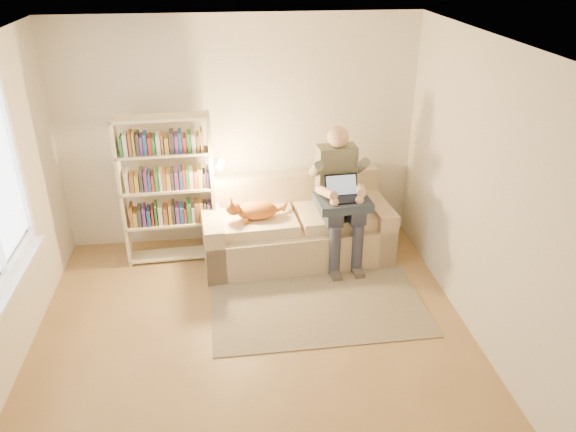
{
  "coord_description": "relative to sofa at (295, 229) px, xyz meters",
  "views": [
    {
      "loc": [
        -0.19,
        -3.83,
        3.29
      ],
      "look_at": [
        0.4,
        1.0,
        0.86
      ],
      "focal_mm": 35.0,
      "sensor_mm": 36.0,
      "label": 1
    }
  ],
  "objects": [
    {
      "name": "floor",
      "position": [
        -0.57,
        -1.74,
        -0.32
      ],
      "size": [
        4.5,
        4.5,
        0.0
      ],
      "primitive_type": "plane",
      "color": "olive",
      "rests_on": "ground"
    },
    {
      "name": "ceiling",
      "position": [
        -0.57,
        -1.74,
        2.28
      ],
      "size": [
        4.0,
        4.5,
        0.02
      ],
      "primitive_type": "cube",
      "color": "white",
      "rests_on": "wall_back"
    },
    {
      "name": "wall_right",
      "position": [
        1.43,
        -1.74,
        0.98
      ],
      "size": [
        0.02,
        4.5,
        2.6
      ],
      "primitive_type": "cube",
      "color": "silver",
      "rests_on": "floor"
    },
    {
      "name": "wall_back",
      "position": [
        -0.57,
        0.51,
        0.98
      ],
      "size": [
        4.0,
        0.02,
        2.6
      ],
      "primitive_type": "cube",
      "color": "silver",
      "rests_on": "floor"
    },
    {
      "name": "sofa",
      "position": [
        0.0,
        0.0,
        0.0
      ],
      "size": [
        2.13,
        1.08,
        0.88
      ],
      "rotation": [
        0.0,
        0.0,
        0.07
      ],
      "color": "tan",
      "rests_on": "floor"
    },
    {
      "name": "person",
      "position": [
        0.46,
        -0.12,
        0.53
      ],
      "size": [
        0.46,
        0.7,
        1.51
      ],
      "rotation": [
        0.0,
        0.0,
        0.07
      ],
      "color": "#6D6F5A",
      "rests_on": "sofa"
    },
    {
      "name": "cat",
      "position": [
        -0.49,
        -0.17,
        0.35
      ],
      "size": [
        0.67,
        0.27,
        0.24
      ],
      "rotation": [
        0.0,
        0.0,
        0.07
      ],
      "color": "orange",
      "rests_on": "sofa"
    },
    {
      "name": "blanket",
      "position": [
        0.49,
        -0.27,
        0.44
      ],
      "size": [
        0.59,
        0.5,
        0.09
      ],
      "primitive_type": "cube",
      "rotation": [
        0.0,
        0.0,
        0.07
      ],
      "color": "#283546",
      "rests_on": "person"
    },
    {
      "name": "laptop",
      "position": [
        0.49,
        -0.26,
        0.54
      ],
      "size": [
        0.38,
        0.33,
        0.3
      ],
      "rotation": [
        0.0,
        0.0,
        0.07
      ],
      "color": "black",
      "rests_on": "blanket"
    },
    {
      "name": "bookshelf",
      "position": [
        -1.38,
        0.08,
        0.6
      ],
      "size": [
        1.12,
        0.3,
        1.67
      ],
      "rotation": [
        0.0,
        0.0,
        0.05
      ],
      "color": "beige",
      "rests_on": "floor"
    },
    {
      "name": "rug",
      "position": [
        0.09,
        -1.07,
        -0.31
      ],
      "size": [
        2.12,
        1.27,
        0.01
      ],
      "primitive_type": "cube",
      "rotation": [
        0.0,
        0.0,
        0.02
      ],
      "color": "gray",
      "rests_on": "floor"
    }
  ]
}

